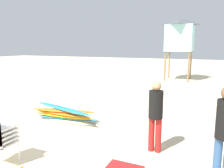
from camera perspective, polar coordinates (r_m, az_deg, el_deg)
The scene contains 3 objects.
surfboard_pile at distance 7.39m, azimuth -12.19°, elevation -7.54°, with size 2.53×0.88×0.48m.
lifeguard_near_left at distance 5.16m, azimuth 11.08°, elevation -7.00°, with size 0.32×0.32×1.65m.
lifeguard_tower at distance 16.61m, azimuth 16.91°, elevation 11.89°, with size 1.98×1.98×4.28m.
Camera 1 is at (4.10, -2.69, 2.42)m, focal length 35.79 mm.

